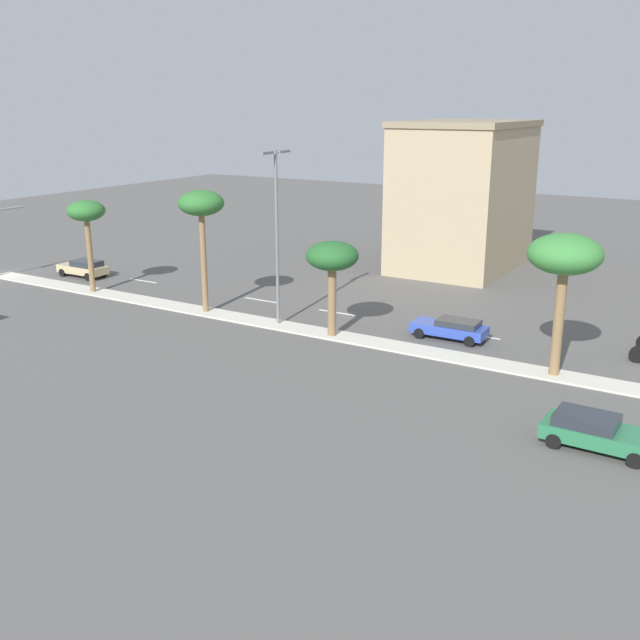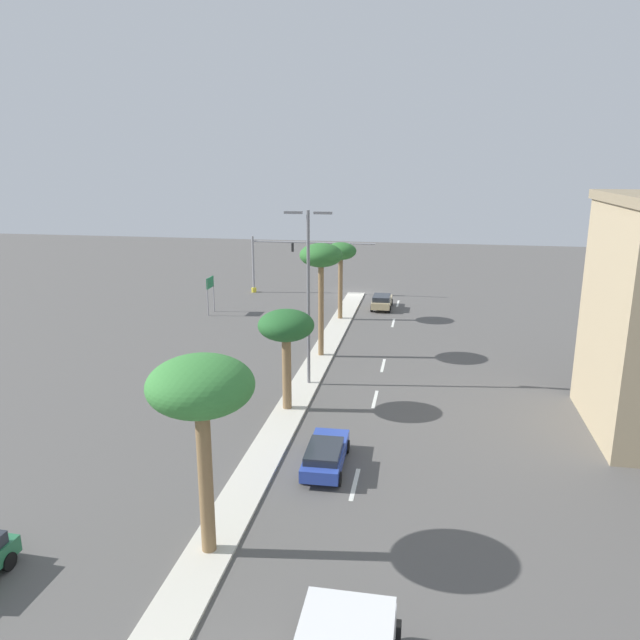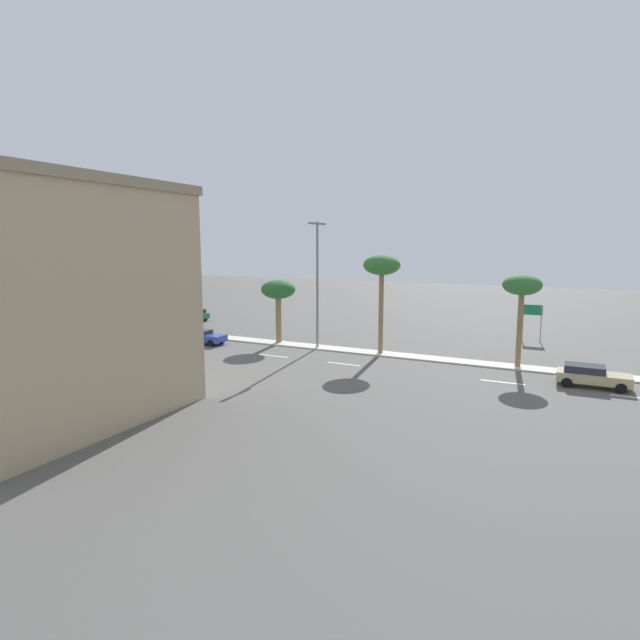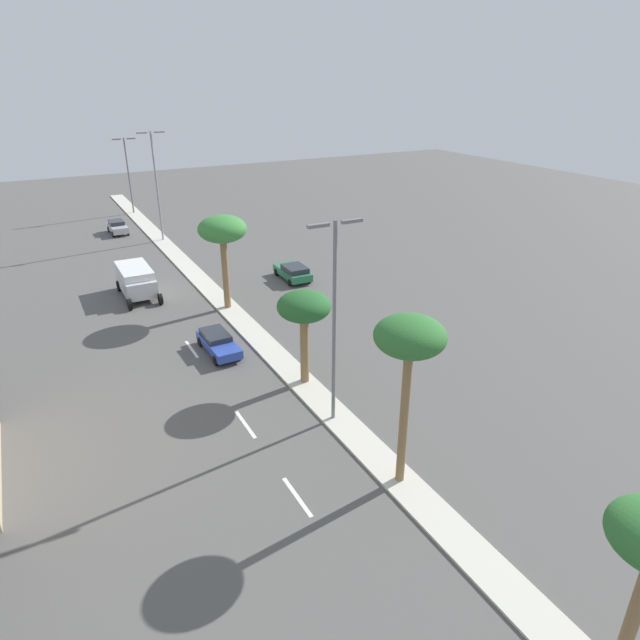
{
  "view_description": "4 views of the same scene",
  "coord_description": "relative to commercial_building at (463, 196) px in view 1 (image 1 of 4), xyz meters",
  "views": [
    {
      "loc": [
        36.97,
        53.35,
        13.68
      ],
      "look_at": [
        3.81,
        33.29,
        2.19
      ],
      "focal_mm": 41.14,
      "sensor_mm": 36.0,
      "label": 1
    },
    {
      "loc": [
        -7.36,
        63.57,
        13.87
      ],
      "look_at": [
        -0.69,
        26.2,
        3.88
      ],
      "focal_mm": 34.15,
      "sensor_mm": 36.0,
      "label": 2
    },
    {
      "loc": [
        -39.25,
        7.81,
        9.07
      ],
      "look_at": [
        -2.8,
        26.16,
        2.98
      ],
      "focal_mm": 28.37,
      "sensor_mm": 36.0,
      "label": 3
    },
    {
      "loc": [
        -12.84,
        5.85,
        17.22
      ],
      "look_at": [
        2.67,
        34.6,
        2.58
      ],
      "focal_mm": 30.99,
      "sensor_mm": 36.0,
      "label": 4
    }
  ],
  "objects": [
    {
      "name": "palm_tree_center",
      "position": [
        22.82,
        -20.29,
        -0.23
      ],
      "size": [
        2.76,
        2.76,
        6.82
      ],
      "color": "olive",
      "rests_on": "median_curb"
    },
    {
      "name": "ground_plane",
      "position": [
        22.66,
        5.78,
        -6.18
      ],
      "size": [
        160.0,
        160.0,
        0.0
      ],
      "primitive_type": "plane",
      "color": "#565451"
    },
    {
      "name": "sedan_blue_mid",
      "position": [
        19.55,
        6.87,
        -5.47
      ],
      "size": [
        1.91,
        4.54,
        1.27
      ],
      "color": "#2D47AD",
      "rests_on": "ground"
    },
    {
      "name": "street_lamp_far",
      "position": [
        22.43,
        -3.74,
        0.25
      ],
      "size": [
        2.9,
        0.24,
        10.88
      ],
      "color": "slate",
      "rests_on": "median_curb"
    },
    {
      "name": "palm_tree_far",
      "position": [
        22.69,
        13.8,
        0.12
      ],
      "size": [
        3.71,
        3.71,
        7.39
      ],
      "color": "olive",
      "rests_on": "median_curb"
    },
    {
      "name": "lane_stripe_far",
      "position": [
        18.03,
        8.09,
        -6.17
      ],
      "size": [
        0.2,
        2.8,
        0.01
      ],
      "primitive_type": "cube",
      "color": "silver",
      "rests_on": "ground"
    },
    {
      "name": "commercial_building",
      "position": [
        0.0,
        0.0,
        0.0
      ],
      "size": [
        13.21,
        9.04,
        12.32
      ],
      "color": "tan",
      "rests_on": "ground"
    },
    {
      "name": "palm_tree_trailing",
      "position": [
        22.86,
        0.5,
        -1.32
      ],
      "size": [
        3.15,
        3.15,
        5.77
      ],
      "color": "olive",
      "rests_on": "median_curb"
    },
    {
      "name": "lane_stripe_mid",
      "position": [
        18.03,
        -1.94,
        -6.17
      ],
      "size": [
        0.2,
        2.8,
        0.01
      ],
      "primitive_type": "cube",
      "color": "silver",
      "rests_on": "ground"
    },
    {
      "name": "palm_tree_leading",
      "position": [
        22.66,
        -9.53,
        1.01
      ],
      "size": [
        3.03,
        3.03,
        8.15
      ],
      "color": "olive",
      "rests_on": "median_curb"
    },
    {
      "name": "sedan_green_inboard",
      "position": [
        30.22,
        17.37,
        -5.42
      ],
      "size": [
        2.2,
        4.55,
        1.4
      ],
      "color": "#287047",
      "rests_on": "ground"
    },
    {
      "name": "median_curb",
      "position": [
        22.66,
        16.41,
        -6.12
      ],
      "size": [
        1.8,
        95.72,
        0.12
      ],
      "primitive_type": "cube",
      "color": "beige",
      "rests_on": "ground"
    },
    {
      "name": "lane_stripe_inboard",
      "position": [
        18.03,
        -19.83,
        -6.17
      ],
      "size": [
        0.2,
        2.8,
        0.01
      ],
      "primitive_type": "cube",
      "color": "silver",
      "rests_on": "ground"
    },
    {
      "name": "sedan_tan_rear",
      "position": [
        19.45,
        -25.03,
        -5.43
      ],
      "size": [
        1.88,
        4.31,
        1.4
      ],
      "color": "tan",
      "rests_on": "ground"
    },
    {
      "name": "lane_stripe_center",
      "position": [
        18.03,
        -27.45,
        -6.17
      ],
      "size": [
        0.2,
        2.8,
        0.01
      ],
      "primitive_type": "cube",
      "color": "silver",
      "rests_on": "ground"
    },
    {
      "name": "lane_stripe_right",
      "position": [
        18.03,
        -8.24,
        -6.17
      ],
      "size": [
        0.2,
        2.8,
        0.01
      ],
      "primitive_type": "cube",
      "color": "silver",
      "rests_on": "ground"
    }
  ]
}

